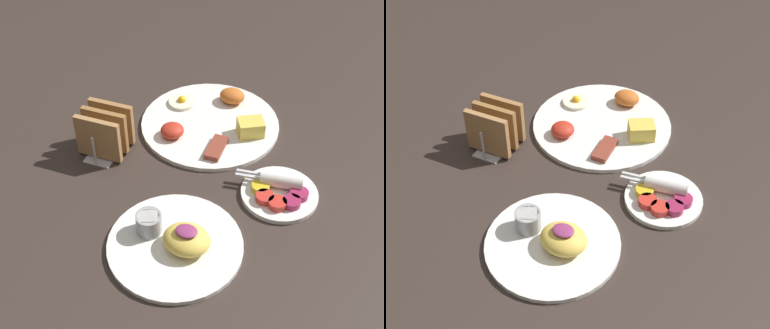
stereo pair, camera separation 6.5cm
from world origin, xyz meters
TOP-DOWN VIEW (x-y plane):
  - ground_plane at (0.00, 0.00)m, footprint 3.00×3.00m
  - plate_breakfast at (-0.03, 0.16)m, footprint 0.31×0.31m
  - plate_condiments at (0.16, -0.01)m, footprint 0.17×0.15m
  - plate_foreground at (0.02, -0.20)m, footprint 0.25×0.25m
  - toast_rack at (-0.22, 0.00)m, footprint 0.10×0.12m

SIDE VIEW (x-z plane):
  - ground_plane at x=0.00m, z-range 0.00..0.00m
  - plate_breakfast at x=-0.03m, z-range -0.01..0.03m
  - plate_condiments at x=0.16m, z-range -0.01..0.03m
  - plate_foreground at x=0.02m, z-range -0.01..0.04m
  - toast_rack at x=-0.22m, z-range 0.00..0.10m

